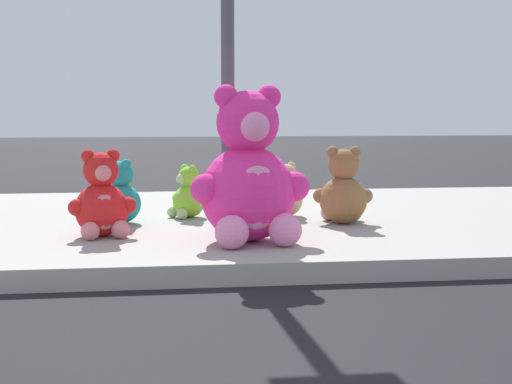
{
  "coord_description": "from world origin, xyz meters",
  "views": [
    {
      "loc": [
        0.43,
        -1.74,
        1.14
      ],
      "look_at": [
        1.13,
        3.6,
        0.55
      ],
      "focal_mm": 52.81,
      "sensor_mm": 36.0,
      "label": 1
    }
  ],
  "objects": [
    {
      "name": "sidewalk",
      "position": [
        0.0,
        5.2,
        0.07
      ],
      "size": [
        28.0,
        4.4,
        0.15
      ],
      "primitive_type": "cube",
      "color": "#9E9B93",
      "rests_on": "ground_plane"
    },
    {
      "name": "sign_pole",
      "position": [
        1.0,
        4.4,
        1.85
      ],
      "size": [
        0.56,
        0.11,
        3.2
      ],
      "color": "#4C4C51",
      "rests_on": "sidewalk"
    },
    {
      "name": "plush_pink_large",
      "position": [
        1.1,
        3.81,
        0.62
      ],
      "size": [
        0.9,
        0.81,
        1.18
      ],
      "color": "#F22D93",
      "rests_on": "sidewalk"
    },
    {
      "name": "plush_red",
      "position": [
        -0.01,
        4.2,
        0.42
      ],
      "size": [
        0.52,
        0.48,
        0.69
      ],
      "color": "red",
      "rests_on": "sidewalk"
    },
    {
      "name": "plush_brown",
      "position": [
        2.03,
        4.62,
        0.42
      ],
      "size": [
        0.52,
        0.47,
        0.68
      ],
      "color": "olive",
      "rests_on": "sidewalk"
    },
    {
      "name": "plush_teal",
      "position": [
        0.09,
        4.86,
        0.38
      ],
      "size": [
        0.41,
        0.4,
        0.57
      ],
      "color": "teal",
      "rests_on": "sidewalk"
    },
    {
      "name": "plush_tan",
      "position": [
        1.6,
        5.14,
        0.35
      ],
      "size": [
        0.36,
        0.36,
        0.51
      ],
      "color": "tan",
      "rests_on": "sidewalk"
    },
    {
      "name": "plush_lime",
      "position": [
        0.69,
        5.16,
        0.35
      ],
      "size": [
        0.35,
        0.34,
        0.49
      ],
      "color": "#8CD133",
      "rests_on": "sidewalk"
    },
    {
      "name": "plush_white",
      "position": [
        1.18,
        5.41,
        0.4
      ],
      "size": [
        0.44,
        0.44,
        0.61
      ],
      "color": "white",
      "rests_on": "sidewalk"
    }
  ]
}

